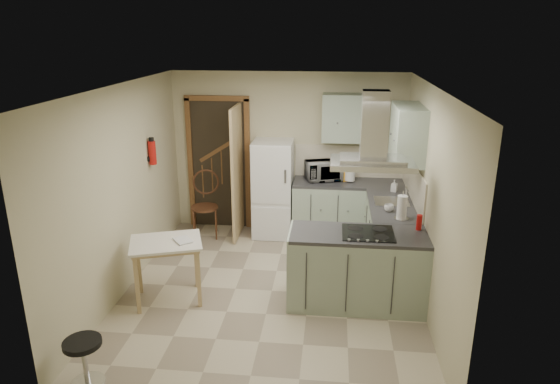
# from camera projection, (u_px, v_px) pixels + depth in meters

# --- Properties ---
(floor) EXTENTS (4.20, 4.20, 0.00)m
(floor) POSITION_uv_depth(u_px,v_px,m) (272.00, 291.00, 6.20)
(floor) COLOR #BCAF92
(floor) RESTS_ON ground
(ceiling) EXTENTS (4.20, 4.20, 0.00)m
(ceiling) POSITION_uv_depth(u_px,v_px,m) (271.00, 87.00, 5.42)
(ceiling) COLOR silver
(ceiling) RESTS_ON back_wall
(back_wall) EXTENTS (3.60, 0.00, 3.60)m
(back_wall) POSITION_uv_depth(u_px,v_px,m) (288.00, 153.00, 7.80)
(back_wall) COLOR #BEB793
(back_wall) RESTS_ON floor
(left_wall) EXTENTS (0.00, 4.20, 4.20)m
(left_wall) POSITION_uv_depth(u_px,v_px,m) (123.00, 191.00, 6.00)
(left_wall) COLOR #BEB793
(left_wall) RESTS_ON floor
(right_wall) EXTENTS (0.00, 4.20, 4.20)m
(right_wall) POSITION_uv_depth(u_px,v_px,m) (429.00, 201.00, 5.63)
(right_wall) COLOR #BEB793
(right_wall) RESTS_ON floor
(doorway) EXTENTS (1.10, 0.12, 2.10)m
(doorway) POSITION_uv_depth(u_px,v_px,m) (219.00, 164.00, 7.94)
(doorway) COLOR brown
(doorway) RESTS_ON floor
(fridge) EXTENTS (0.60, 0.60, 1.50)m
(fridge) POSITION_uv_depth(u_px,v_px,m) (273.00, 189.00, 7.69)
(fridge) COLOR white
(fridge) RESTS_ON floor
(counter_back) EXTENTS (1.08, 0.60, 0.90)m
(counter_back) POSITION_uv_depth(u_px,v_px,m) (328.00, 209.00, 7.70)
(counter_back) COLOR #9EB2A0
(counter_back) RESTS_ON floor
(counter_right) EXTENTS (0.60, 1.95, 0.90)m
(counter_right) POSITION_uv_depth(u_px,v_px,m) (388.00, 228.00, 6.97)
(counter_right) COLOR #9EB2A0
(counter_right) RESTS_ON floor
(splashback) EXTENTS (1.68, 0.02, 0.50)m
(splashback) POSITION_uv_depth(u_px,v_px,m) (349.00, 161.00, 7.72)
(splashback) COLOR beige
(splashback) RESTS_ON counter_back
(wall_cabinet_back) EXTENTS (0.85, 0.35, 0.70)m
(wall_cabinet_back) POSITION_uv_depth(u_px,v_px,m) (351.00, 118.00, 7.35)
(wall_cabinet_back) COLOR #9EB2A0
(wall_cabinet_back) RESTS_ON back_wall
(wall_cabinet_right) EXTENTS (0.35, 0.90, 0.70)m
(wall_cabinet_right) POSITION_uv_depth(u_px,v_px,m) (408.00, 133.00, 6.26)
(wall_cabinet_right) COLOR #9EB2A0
(wall_cabinet_right) RESTS_ON right_wall
(peninsula) EXTENTS (1.55, 0.65, 0.90)m
(peninsula) POSITION_uv_depth(u_px,v_px,m) (357.00, 269.00, 5.79)
(peninsula) COLOR #9EB2A0
(peninsula) RESTS_ON floor
(hob) EXTENTS (0.58, 0.50, 0.01)m
(hob) POSITION_uv_depth(u_px,v_px,m) (368.00, 233.00, 5.64)
(hob) COLOR black
(hob) RESTS_ON peninsula
(extractor_hood) EXTENTS (0.90, 0.55, 0.10)m
(extractor_hood) POSITION_uv_depth(u_px,v_px,m) (372.00, 163.00, 5.38)
(extractor_hood) COLOR silver
(extractor_hood) RESTS_ON ceiling
(sink) EXTENTS (0.45, 0.40, 0.01)m
(sink) POSITION_uv_depth(u_px,v_px,m) (391.00, 201.00, 6.67)
(sink) COLOR silver
(sink) RESTS_ON counter_right
(fire_extinguisher) EXTENTS (0.10, 0.10, 0.32)m
(fire_extinguisher) POSITION_uv_depth(u_px,v_px,m) (152.00, 153.00, 6.76)
(fire_extinguisher) COLOR #B2140F
(fire_extinguisher) RESTS_ON left_wall
(drop_leaf_table) EXTENTS (0.96, 0.83, 0.76)m
(drop_leaf_table) POSITION_uv_depth(u_px,v_px,m) (168.00, 271.00, 5.90)
(drop_leaf_table) COLOR tan
(drop_leaf_table) RESTS_ON floor
(bentwood_chair) EXTENTS (0.50, 0.50, 0.94)m
(bentwood_chair) POSITION_uv_depth(u_px,v_px,m) (204.00, 208.00, 7.70)
(bentwood_chair) COLOR #511E1B
(bentwood_chair) RESTS_ON floor
(stool) EXTENTS (0.44, 0.44, 0.46)m
(stool) POSITION_uv_depth(u_px,v_px,m) (85.00, 362.00, 4.52)
(stool) COLOR black
(stool) RESTS_ON floor
(microwave) EXTENTS (0.61, 0.50, 0.29)m
(microwave) POSITION_uv_depth(u_px,v_px,m) (324.00, 171.00, 7.59)
(microwave) COLOR black
(microwave) RESTS_ON counter_back
(kettle) EXTENTS (0.20, 0.20, 0.23)m
(kettle) POSITION_uv_depth(u_px,v_px,m) (350.00, 174.00, 7.51)
(kettle) COLOR white
(kettle) RESTS_ON counter_back
(cereal_box) EXTENTS (0.11, 0.19, 0.26)m
(cereal_box) POSITION_uv_depth(u_px,v_px,m) (344.00, 172.00, 7.58)
(cereal_box) COLOR orange
(cereal_box) RESTS_ON counter_back
(soap_bottle) EXTENTS (0.10, 0.10, 0.17)m
(soap_bottle) POSITION_uv_depth(u_px,v_px,m) (394.00, 186.00, 7.06)
(soap_bottle) COLOR silver
(soap_bottle) RESTS_ON counter_right
(paper_towel) EXTENTS (0.16, 0.16, 0.31)m
(paper_towel) POSITION_uv_depth(u_px,v_px,m) (402.00, 207.00, 6.02)
(paper_towel) COLOR silver
(paper_towel) RESTS_ON counter_right
(cup) EXTENTS (0.14, 0.14, 0.09)m
(cup) POSITION_uv_depth(u_px,v_px,m) (389.00, 208.00, 6.30)
(cup) COLOR silver
(cup) RESTS_ON counter_right
(red_bottle) EXTENTS (0.08, 0.08, 0.18)m
(red_bottle) POSITION_uv_depth(u_px,v_px,m) (419.00, 222.00, 5.71)
(red_bottle) COLOR #B9110F
(red_bottle) RESTS_ON peninsula
(book) EXTENTS (0.28, 0.29, 0.11)m
(book) POSITION_uv_depth(u_px,v_px,m) (176.00, 238.00, 5.73)
(book) COLOR maroon
(book) RESTS_ON drop_leaf_table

